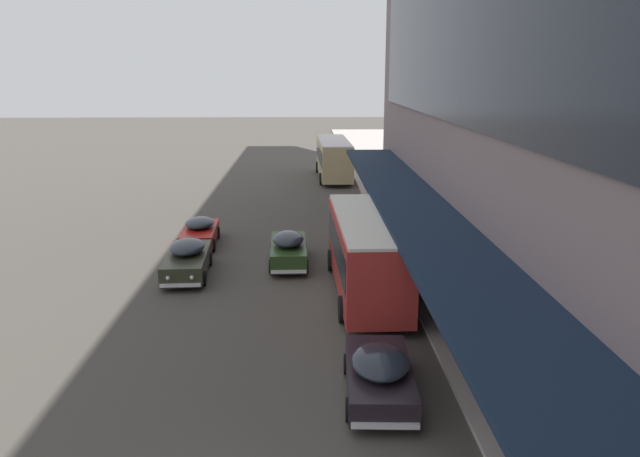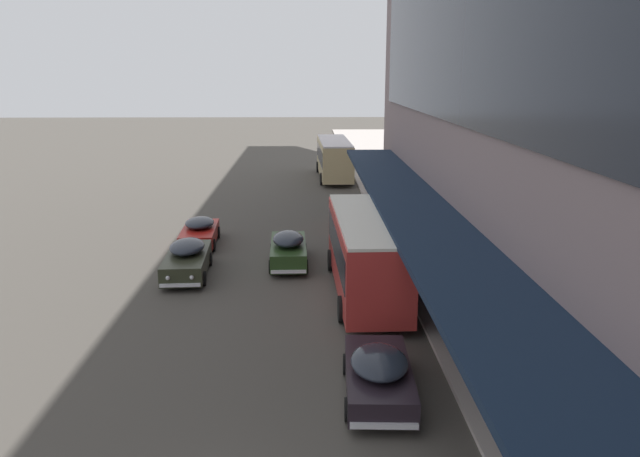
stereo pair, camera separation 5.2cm
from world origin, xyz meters
name	(u,v)px [view 2 (the right image)]	position (x,y,z in m)	size (l,w,h in m)	color
transit_bus_kerbside_front	(334,157)	(4.24, 44.05, 1.92)	(2.97, 10.27, 3.34)	tan
transit_bus_kerbside_rear	(366,250)	(4.22, 14.92, 1.91)	(2.89, 9.65, 3.32)	#AE2C29
sedan_far_back	(187,259)	(-3.65, 17.55, 0.79)	(2.13, 5.00, 1.59)	#2B2E1F
sedan_second_near	(349,216)	(4.30, 26.12, 0.76)	(1.92, 4.87, 1.56)	#A62016
sedan_lead_mid	(378,374)	(3.81, 6.39, 0.72)	(2.11, 4.55, 1.43)	black
sedan_second_mid	(200,232)	(-3.96, 22.84, 0.71)	(2.03, 4.56, 1.41)	#AD1A14
sedan_trailing_near	(288,248)	(0.91, 19.09, 0.80)	(1.91, 4.81, 1.63)	#233C1A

